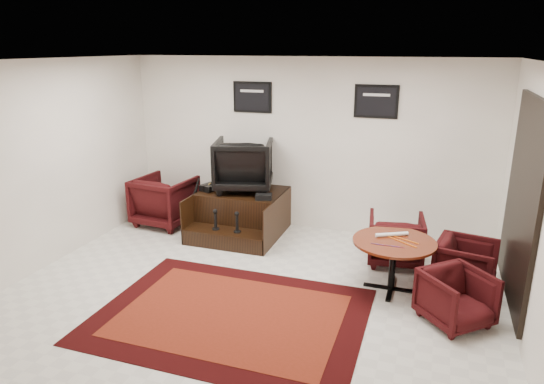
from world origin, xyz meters
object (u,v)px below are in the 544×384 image
(shine_chair, at_px, (244,162))
(armchair_side, at_px, (165,198))
(table_chair_corner, at_px, (457,296))
(table_chair_back, at_px, (396,237))
(table_chair_window, at_px, (466,263))
(shine_podium, at_px, (241,214))
(meeting_table, at_px, (394,247))

(shine_chair, relative_size, armchair_side, 1.01)
(shine_chair, xyz_separation_m, table_chair_corner, (3.27, -1.91, -0.82))
(table_chair_back, xyz_separation_m, table_chair_window, (0.90, -0.53, -0.03))
(shine_podium, xyz_separation_m, shine_chair, (0.00, 0.14, 0.84))
(meeting_table, relative_size, table_chair_window, 1.43)
(table_chair_window, bearing_deg, meeting_table, 121.15)
(armchair_side, height_order, table_chair_back, armchair_side)
(shine_podium, distance_m, table_chair_back, 2.52)
(shine_chair, relative_size, meeting_table, 0.91)
(shine_podium, xyz_separation_m, table_chair_window, (3.40, -0.90, 0.04))
(meeting_table, bearing_deg, table_chair_back, 92.54)
(armchair_side, bearing_deg, meeting_table, 168.95)
(shine_podium, bearing_deg, meeting_table, -25.55)
(table_chair_window, bearing_deg, shine_chair, 84.24)
(table_chair_back, distance_m, table_chair_corner, 1.61)
(shine_chair, bearing_deg, meeting_table, 136.75)
(armchair_side, xyz_separation_m, table_chair_back, (3.88, -0.33, -0.08))
(shine_podium, height_order, armchair_side, armchair_side)
(shine_podium, xyz_separation_m, table_chair_corner, (3.27, -1.77, 0.01))
(shine_podium, bearing_deg, table_chair_back, -8.36)
(shine_chair, bearing_deg, table_chair_window, 147.87)
(shine_podium, xyz_separation_m, armchair_side, (-1.39, -0.04, 0.14))
(meeting_table, relative_size, table_chair_corner, 1.52)
(armchair_side, height_order, table_chair_window, armchair_side)
(shine_podium, distance_m, table_chair_corner, 3.72)
(shine_chair, relative_size, table_chair_back, 1.21)
(shine_podium, relative_size, meeting_table, 1.37)
(meeting_table, distance_m, table_chair_back, 0.87)
(armchair_side, bearing_deg, table_chair_corner, 165.18)
(shine_podium, relative_size, table_chair_back, 1.81)
(table_chair_corner, bearing_deg, shine_chair, 107.77)
(shine_podium, height_order, meeting_table, shine_podium)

